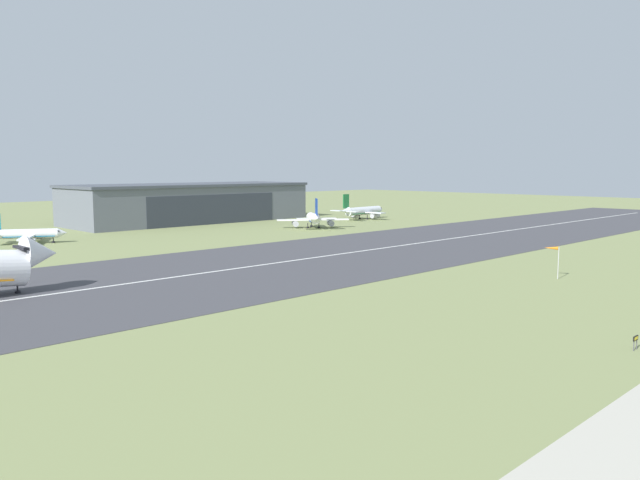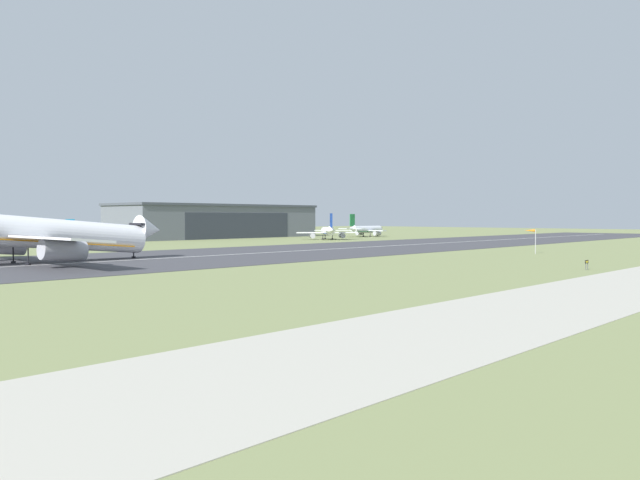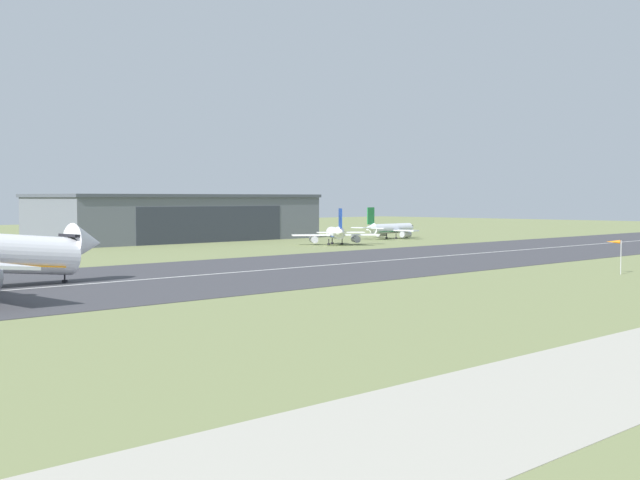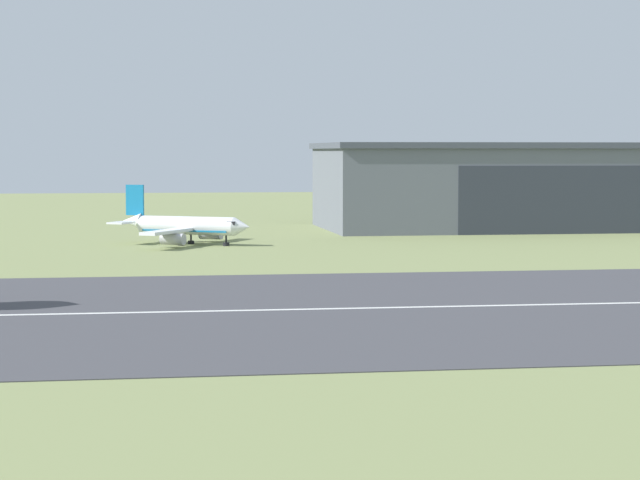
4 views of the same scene
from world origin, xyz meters
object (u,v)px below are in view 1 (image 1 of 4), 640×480
at_px(airplane_parked_east, 28,234).
at_px(windsock_pole, 552,250).
at_px(airplane_parked_west, 313,219).
at_px(airplane_parked_centre, 363,211).
at_px(runway_sign, 636,340).

relative_size(airplane_parked_east, windsock_pole, 3.73).
xyz_separation_m(airplane_parked_west, airplane_parked_centre, (37.54, 12.03, 0.02)).
distance_m(airplane_parked_west, runway_sign, 139.38).
bearing_deg(airplane_parked_west, airplane_parked_centre, 17.77).
distance_m(airplane_parked_centre, airplane_parked_east, 118.25).
bearing_deg(airplane_parked_east, runway_sign, -85.60).
relative_size(airplane_parked_west, airplane_parked_centre, 0.81).
xyz_separation_m(windsock_pole, runway_sign, (-35.06, -25.68, -3.89)).
height_order(airplane_parked_centre, airplane_parked_east, airplane_parked_centre).
bearing_deg(windsock_pole, airplane_parked_centre, 56.11).
relative_size(airplane_parked_centre, runway_sign, 16.09).
bearing_deg(runway_sign, airplane_parked_east, 94.40).
distance_m(airplane_parked_centre, windsock_pole, 129.10).
distance_m(airplane_parked_west, airplane_parked_east, 83.04).
xyz_separation_m(airplane_parked_centre, airplane_parked_east, (-117.91, 8.83, -0.61)).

